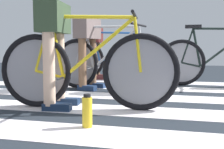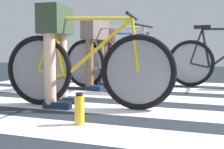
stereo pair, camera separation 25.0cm
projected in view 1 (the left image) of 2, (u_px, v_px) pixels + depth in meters
The scene contains 10 objects.
ground at pixel (133, 104), 2.91m from camera, with size 18.00×14.00×0.02m.
crosswalk_markings at pixel (133, 103), 2.91m from camera, with size 5.41×4.21×0.00m.
bicycle_1_of_4 at pixel (86, 69), 2.61m from camera, with size 1.73×0.52×0.93m.
cyclist_1_of_4 at pixel (54, 41), 2.63m from camera, with size 0.34×0.43×1.00m.
bicycle_2_of_4 at pixel (107, 62), 3.78m from camera, with size 1.71×0.57×0.93m.
cyclist_2_of_4 at pixel (88, 44), 3.89m from camera, with size 0.38×0.45×0.99m.
bicycle_3_of_4 at pixel (216, 61), 4.15m from camera, with size 1.74×0.52×0.93m.
bicycle_4_of_4 at pixel (112, 59), 5.18m from camera, with size 1.74×0.52×0.93m.
cyclist_4_of_4 at pixel (96, 46), 5.21m from camera, with size 0.34×0.42×0.97m.
water_bottle at pixel (87, 112), 2.00m from camera, with size 0.07×0.07×0.25m.
Camera 1 is at (0.46, -2.84, 0.60)m, focal length 44.22 mm.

